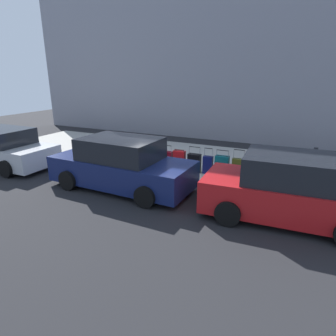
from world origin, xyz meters
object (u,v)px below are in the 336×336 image
Objects in this scene: suitcase_teal_3 at (222,166)px; suitcase_silver_8 at (154,158)px; suitcase_olive_2 at (238,168)px; parking_meter at (314,161)px; suitcase_red_6 at (179,161)px; fire_hydrant at (130,154)px; parked_car_silver_2 at (1,148)px; suitcase_maroon_0 at (269,173)px; suitcase_navy_4 at (208,165)px; parked_car_navy_1 at (122,165)px; parked_car_red_0 at (288,190)px; suitcase_maroon_7 at (167,159)px; bollard_post at (117,154)px; suitcase_black_5 at (194,163)px; suitcase_silver_1 at (252,172)px.

suitcase_silver_8 is at bearing -1.45° from suitcase_teal_3.
parking_meter is at bearing -174.70° from suitcase_olive_2.
fire_hydrant is at bearing -1.65° from suitcase_red_6.
suitcase_red_6 is at bearing 178.35° from fire_hydrant.
suitcase_red_6 is at bearing 4.00° from parking_meter.
suitcase_olive_2 reaches higher than suitcase_red_6.
parking_meter is at bearing -168.08° from parked_car_silver_2.
suitcase_olive_2 reaches higher than suitcase_maroon_0.
suitcase_navy_4 is 3.13m from parked_car_navy_1.
parking_meter is 2.48m from parked_car_red_0.
parked_car_red_0 is at bearing 107.54° from suitcase_maroon_0.
suitcase_silver_8 is at bearing -1.52° from suitcase_maroon_7.
suitcase_maroon_0 reaches higher than bollard_post.
suitcase_navy_4 reaches higher than suitcase_maroon_7.
parked_car_navy_1 is at bearing 90.00° from suitcase_silver_8.
parking_meter reaches higher than suitcase_teal_3.
suitcase_silver_8 is 1.58m from bollard_post.
suitcase_red_6 is 0.91× the size of suitcase_maroon_7.
bollard_post is (1.57, 0.21, 0.06)m from suitcase_silver_8.
parked_car_navy_1 is (5.60, 2.41, -0.19)m from parking_meter.
suitcase_navy_4 is (1.08, 0.01, -0.02)m from suitcase_olive_2.
suitcase_maroon_0 is 0.18× the size of parked_car_navy_1.
fire_hydrant is at bearing 2.16° from parking_meter.
suitcase_red_6 is at bearing 1.17° from suitcase_maroon_0.
parked_car_silver_2 is (10.13, 2.16, 0.25)m from suitcase_maroon_0.
suitcase_silver_8 is 6.21m from parked_car_silver_2.
suitcase_black_5 is 0.75× the size of parking_meter.
suitcase_silver_1 is 0.99× the size of suitcase_maroon_7.
parked_car_red_0 reaches higher than parked_car_silver_2.
suitcase_silver_8 is (0.57, -0.02, -0.02)m from suitcase_maroon_7.
suitcase_silver_1 is at bearing -60.07° from parked_car_red_0.
suitcase_red_6 is 0.19× the size of parked_car_red_0.
suitcase_olive_2 is 1.07× the size of suitcase_teal_3.
suitcase_silver_1 is 0.21× the size of parked_car_red_0.
parking_meter reaches higher than suitcase_silver_1.
suitcase_teal_3 is 0.75× the size of parking_meter.
suitcase_black_5 is 1.71m from suitcase_silver_8.
suitcase_navy_4 is 1.34× the size of bollard_post.
fire_hydrant is at bearing 0.03° from suitcase_maroon_0.
suitcase_red_6 is 4.41m from parked_car_red_0.
suitcase_silver_8 is at bearing -0.80° from suitcase_navy_4.
parked_car_navy_1 is (4.33, 2.16, 0.30)m from suitcase_maroon_0.
parked_car_silver_2 is at bearing 20.90° from suitcase_silver_8.
suitcase_red_6 is 1.15m from suitcase_silver_8.
bollard_post is at bearing 2.19° from suitcase_olive_2.
suitcase_black_5 is at bearing -179.82° from fire_hydrant.
parked_car_red_0 is (-3.31, 2.16, 0.31)m from suitcase_black_5.
suitcase_olive_2 reaches higher than suitcase_navy_4.
fire_hydrant is 6.42m from parked_car_red_0.
parked_car_red_0 is (0.59, 2.41, -0.18)m from parking_meter.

